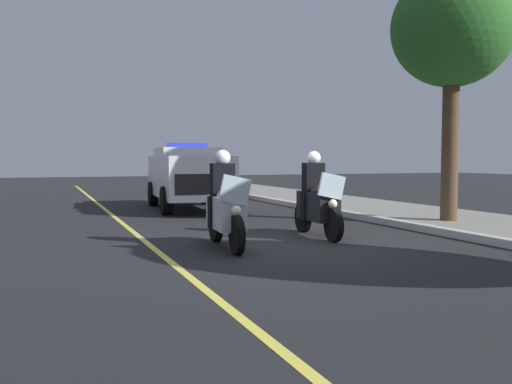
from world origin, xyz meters
TOP-DOWN VIEW (x-y plane):
  - ground_plane at (0.00, 0.00)m, footprint 80.00×80.00m
  - curb_strip at (0.00, 3.66)m, footprint 48.00×0.24m
  - sidewalk_strip at (0.00, 5.56)m, footprint 48.00×3.60m
  - lane_stripe_center at (0.00, -2.18)m, footprint 48.00×0.12m
  - police_motorcycle_lead_left at (-0.06, -0.98)m, footprint 2.14×0.61m
  - police_motorcycle_lead_right at (-0.64, 1.15)m, footprint 2.14×0.61m
  - police_suv at (-7.41, 0.24)m, footprint 5.02×2.35m
  - cyclist_background at (-10.88, 2.66)m, footprint 1.76×0.34m
  - tree_mid_block at (-1.32, 5.03)m, footprint 2.84×2.84m

SIDE VIEW (x-z plane):
  - ground_plane at x=0.00m, z-range 0.00..0.00m
  - lane_stripe_center at x=0.00m, z-range 0.00..0.01m
  - sidewalk_strip at x=0.00m, z-range 0.00..0.10m
  - curb_strip at x=0.00m, z-range 0.00..0.15m
  - police_motorcycle_lead_left at x=-0.06m, z-range -0.16..1.56m
  - police_motorcycle_lead_right at x=-0.64m, z-range -0.16..1.56m
  - cyclist_background at x=-10.88m, z-range 0.00..1.69m
  - police_suv at x=-7.41m, z-range 0.04..2.09m
  - tree_mid_block at x=-1.32m, z-range 1.61..7.51m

